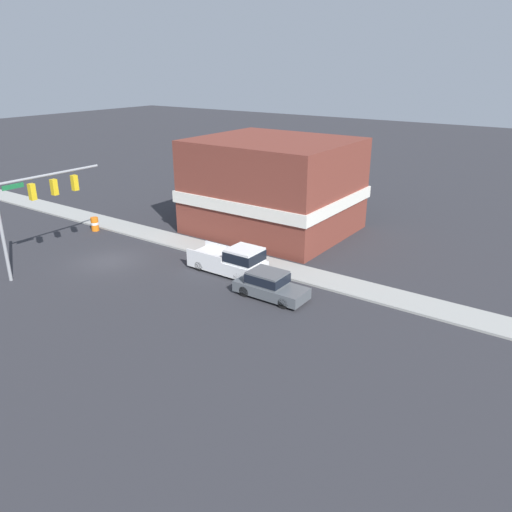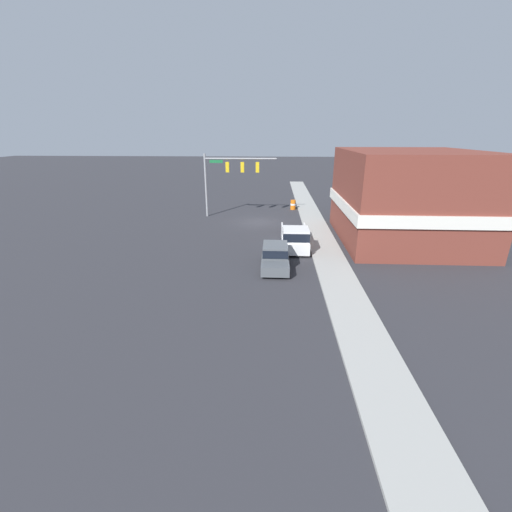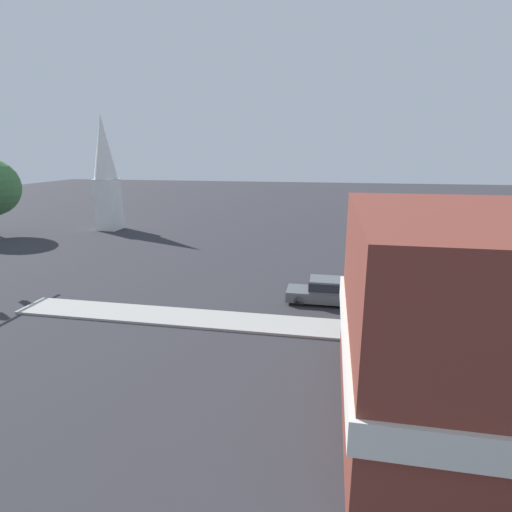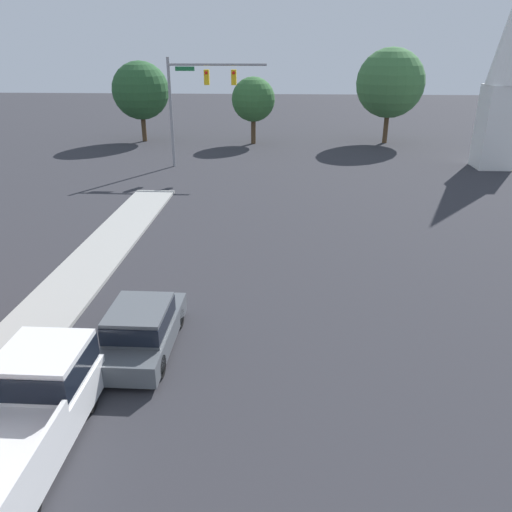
{
  "view_description": "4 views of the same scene",
  "coord_description": "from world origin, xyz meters",
  "views": [
    {
      "loc": [
        20.53,
        27.04,
        12.9
      ],
      "look_at": [
        -1.35,
        11.64,
        2.56
      ],
      "focal_mm": 35.0,
      "sensor_mm": 36.0,
      "label": 1
    },
    {
      "loc": [
        -1.56,
        34.35,
        8.78
      ],
      "look_at": [
        -0.6,
        15.76,
        2.01
      ],
      "focal_mm": 24.0,
      "sensor_mm": 36.0,
      "label": 2
    },
    {
      "loc": [
        -25.52,
        12.19,
        9.16
      ],
      "look_at": [
        -1.18,
        16.77,
        2.67
      ],
      "focal_mm": 28.0,
      "sensor_mm": 36.0,
      "label": 3
    },
    {
      "loc": [
        2.44,
        -0.41,
        8.64
      ],
      "look_at": [
        1.49,
        16.14,
        1.63
      ],
      "focal_mm": 35.0,
      "sensor_mm": 36.0,
      "label": 4
    }
  ],
  "objects": [
    {
      "name": "church_steeple",
      "position": [
        18.15,
        38.43,
        7.01
      ],
      "size": [
        2.68,
        2.68,
        13.39
      ],
      "color": "white",
      "rests_on": "ground"
    },
    {
      "name": "pickup_truck_parked",
      "position": [
        -3.29,
        8.49,
        0.95
      ],
      "size": [
        2.03,
        5.27,
        1.94
      ],
      "color": "black",
      "rests_on": "ground"
    },
    {
      "name": "car_lead",
      "position": [
        -1.74,
        12.34,
        0.81
      ],
      "size": [
        1.81,
        4.39,
        1.57
      ],
      "color": "black",
      "rests_on": "ground"
    }
  ]
}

